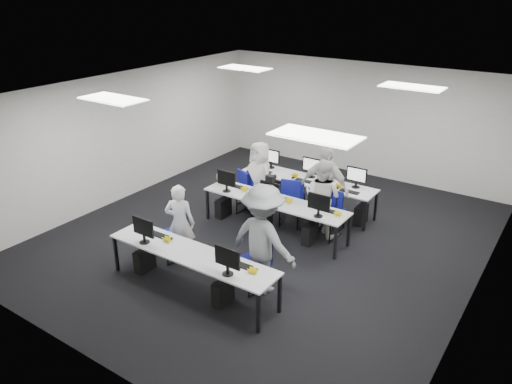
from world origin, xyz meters
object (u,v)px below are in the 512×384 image
Objects in this scene: desk_mid at (275,202)px; photographer at (263,239)px; student_3 at (324,188)px; chair_1 at (254,271)px; chair_4 at (327,223)px; chair_2 at (250,201)px; desk_front at (191,255)px; chair_5 at (250,194)px; student_0 at (180,223)px; chair_0 at (173,243)px; student_2 at (260,177)px; chair_6 at (293,204)px; student_1 at (322,197)px; chair_3 at (292,212)px; chair_7 at (331,218)px.

desk_mid is 2.15m from photographer.
student_3 is 0.96× the size of photographer.
chair_4 is (0.20, 2.37, -0.01)m from chair_1.
chair_2 reaches higher than desk_mid.
desk_front is 3.66m from chair_5.
student_0 is at bearing -62.82° from chair_5.
chair_0 is 2.12m from photographer.
student_2 reaches higher than chair_1.
chair_0 is 3.15m from chair_4.
chair_6 is 1.12m from student_1.
photographer is at bearing -85.50° from chair_3.
chair_1 reaches higher than chair_3.
student_0 is (-0.85, 0.67, 0.08)m from desk_front.
chair_7 is at bearing 104.11° from chair_4.
student_3 is (-0.09, 0.23, 0.10)m from student_1.
chair_2 is 3.14m from photographer.
chair_3 is 1.04× the size of chair_7.
student_1 reaches higher than chair_0.
student_0 reaches higher than chair_5.
student_1 is (0.85, 3.08, 0.14)m from desk_front.
desk_mid is (0.00, 2.60, 0.00)m from desk_front.
student_1 is at bearing -19.24° from chair_3.
photographer is (2.17, -2.73, 0.68)m from chair_5.
student_2 is at bearing -50.35° from photographer.
chair_5 is 1.14m from chair_6.
student_0 is (0.10, -2.42, 0.47)m from chair_2.
photographer is at bearing -62.91° from desk_mid.
chair_6 is at bearing 161.54° from chair_4.
chair_4 reaches higher than chair_6.
desk_front is 3.52m from chair_7.
student_2 reaches higher than student_0.
student_2 reaches higher than desk_front.
student_3 is at bearing -26.78° from chair_6.
chair_3 is at bearing -1.05° from student_1.
student_2 is (0.35, -0.11, 0.54)m from chair_5.
chair_3 is 0.37m from chair_6.
chair_6 is at bearing 127.40° from chair_1.
desk_front and desk_mid have the same top height.
chair_3 is at bearing 125.98° from chair_1.
student_3 is at bearing 18.96° from student_2.
chair_2 is 0.97× the size of chair_4.
chair_0 is 1.02× the size of chair_2.
chair_5 reaches higher than chair_7.
chair_5 is 1.04× the size of chair_7.
chair_4 is at bearing 105.37° from chair_1.
chair_3 is 0.55× the size of student_1.
chair_6 reaches higher than desk_front.
chair_7 is at bearing -22.30° from chair_6.
desk_front is 2.10× the size of student_0.
desk_mid is at bearing 80.63° from chair_0.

